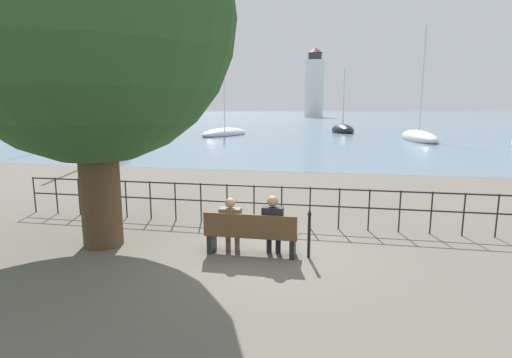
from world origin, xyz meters
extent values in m
plane|color=#605B51|center=(0.00, 0.00, 0.00)|extent=(1000.00, 1000.00, 0.00)
cube|color=slate|center=(0.00, 161.00, 0.00)|extent=(600.00, 300.00, 0.01)
cylinder|color=#4C3823|center=(-3.35, -0.07, 1.37)|extent=(0.85, 0.85, 2.74)
sphere|color=#285123|center=(-3.35, -0.07, 4.85)|extent=(6.04, 6.04, 6.04)
cube|color=brown|center=(0.00, 0.00, 0.42)|extent=(1.92, 0.45, 0.05)
cube|color=brown|center=(0.00, -0.21, 0.68)|extent=(1.92, 0.04, 0.45)
cube|color=black|center=(-0.86, 0.00, 0.20)|extent=(0.10, 0.41, 0.40)
cube|color=black|center=(0.86, 0.00, 0.20)|extent=(0.10, 0.41, 0.40)
cylinder|color=brown|center=(-0.54, 0.16, 0.23)|extent=(0.11, 0.11, 0.45)
cylinder|color=brown|center=(-0.34, 0.16, 0.23)|extent=(0.11, 0.11, 0.45)
cube|color=brown|center=(-0.44, 0.07, 0.50)|extent=(0.37, 0.26, 0.14)
cube|color=brown|center=(-0.44, -0.02, 0.71)|extent=(0.44, 0.24, 0.51)
sphere|color=#A87A5B|center=(-0.44, -0.02, 1.08)|extent=(0.21, 0.21, 0.21)
cylinder|color=black|center=(0.35, 0.16, 0.23)|extent=(0.11, 0.11, 0.45)
cylinder|color=black|center=(0.54, 0.16, 0.23)|extent=(0.11, 0.11, 0.45)
cube|color=black|center=(0.44, 0.07, 0.50)|extent=(0.36, 0.26, 0.14)
cube|color=black|center=(0.44, -0.02, 0.74)|extent=(0.43, 0.24, 0.58)
sphere|color=#A87A5B|center=(0.44, -0.02, 1.15)|extent=(0.22, 0.22, 0.22)
cylinder|color=black|center=(-6.87, 2.11, 0.53)|extent=(0.04, 0.04, 1.05)
cylinder|color=black|center=(-6.15, 2.11, 0.53)|extent=(0.04, 0.04, 1.05)
cylinder|color=black|center=(-5.43, 2.11, 0.53)|extent=(0.04, 0.04, 1.05)
cylinder|color=black|center=(-4.70, 2.11, 0.53)|extent=(0.04, 0.04, 1.05)
cylinder|color=black|center=(-3.98, 2.11, 0.53)|extent=(0.04, 0.04, 1.05)
cylinder|color=black|center=(-3.26, 2.11, 0.53)|extent=(0.04, 0.04, 1.05)
cylinder|color=black|center=(-2.53, 2.11, 0.53)|extent=(0.04, 0.04, 1.05)
cylinder|color=black|center=(-1.81, 2.11, 0.53)|extent=(0.04, 0.04, 1.05)
cylinder|color=black|center=(-1.09, 2.11, 0.53)|extent=(0.04, 0.04, 1.05)
cylinder|color=black|center=(-0.36, 2.11, 0.53)|extent=(0.04, 0.04, 1.05)
cylinder|color=black|center=(0.36, 2.11, 0.53)|extent=(0.04, 0.04, 1.05)
cylinder|color=black|center=(1.09, 2.11, 0.53)|extent=(0.04, 0.04, 1.05)
cylinder|color=black|center=(1.81, 2.11, 0.53)|extent=(0.04, 0.04, 1.05)
cylinder|color=black|center=(2.53, 2.11, 0.53)|extent=(0.04, 0.04, 1.05)
cylinder|color=black|center=(3.26, 2.11, 0.53)|extent=(0.04, 0.04, 1.05)
cylinder|color=black|center=(3.98, 2.11, 0.53)|extent=(0.04, 0.04, 1.05)
cylinder|color=black|center=(4.70, 2.11, 0.53)|extent=(0.04, 0.04, 1.05)
cylinder|color=black|center=(5.43, 2.11, 0.53)|extent=(0.04, 0.04, 1.05)
cylinder|color=black|center=(0.00, 2.11, 1.02)|extent=(13.75, 0.04, 0.04)
cylinder|color=black|center=(0.00, 2.11, 0.58)|extent=(13.75, 0.04, 0.04)
cylinder|color=black|center=(1.19, 0.00, 0.45)|extent=(0.06, 0.06, 0.90)
cone|color=black|center=(1.19, 0.00, 0.96)|extent=(0.09, 0.09, 0.12)
ellipsoid|color=white|center=(9.55, 32.06, 0.28)|extent=(2.99, 8.93, 1.38)
cylinder|color=silver|center=(9.55, 32.06, 5.52)|extent=(0.14, 0.14, 9.65)
ellipsoid|color=silver|center=(-10.17, 35.09, 0.25)|extent=(4.98, 8.14, 1.23)
cylinder|color=silver|center=(-10.17, 35.09, 6.47)|extent=(0.14, 0.14, 11.70)
ellipsoid|color=black|center=(2.77, 43.43, 0.30)|extent=(3.60, 6.04, 1.50)
cylinder|color=silver|center=(2.77, 43.43, 4.33)|extent=(0.14, 0.14, 7.15)
ellipsoid|color=silver|center=(-20.16, 23.84, 0.34)|extent=(3.17, 8.50, 1.70)
cylinder|color=silver|center=(-20.16, 23.84, 6.28)|extent=(0.14, 0.14, 10.87)
ellipsoid|color=maroon|center=(-12.11, 15.05, 0.26)|extent=(4.19, 6.17, 1.29)
cylinder|color=silver|center=(-12.11, 15.05, 5.02)|extent=(0.14, 0.14, 8.74)
cylinder|color=white|center=(-5.01, 129.66, 9.29)|extent=(6.33, 6.33, 18.57)
cylinder|color=#2D2D33|center=(-5.01, 129.66, 19.70)|extent=(4.43, 4.43, 2.26)
cone|color=#4C1E19|center=(-5.01, 129.66, 21.74)|extent=(5.06, 5.06, 1.81)
camera|label=1|loc=(1.59, -7.80, 3.01)|focal=28.00mm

